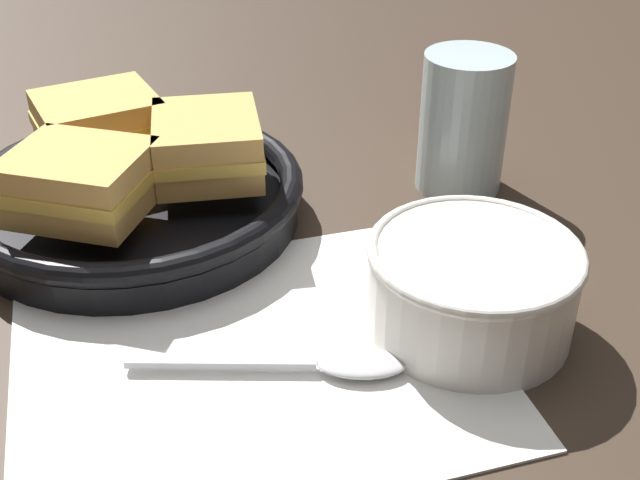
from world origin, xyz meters
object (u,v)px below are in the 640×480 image
object	(u,v)px
sandwich_far_left	(80,182)
spoon	(323,363)
soup_bowl	(472,282)
sandwich_near_right	(98,123)
skillet	(134,198)
sandwich_near_left	(207,145)
drinking_glass	(463,123)

from	to	relation	value
sandwich_far_left	spoon	bearing A→B (deg)	-56.12
soup_bowl	sandwich_near_right	size ratio (longest dim) A/B	1.30
skillet	sandwich_near_right	size ratio (longest dim) A/B	3.22
soup_bowl	sandwich_near_left	size ratio (longest dim) A/B	1.28
soup_bowl	sandwich_near_right	xyz separation A→B (m)	(-0.20, 0.27, 0.03)
sandwich_near_right	drinking_glass	size ratio (longest dim) A/B	0.90
spoon	sandwich_near_left	world-z (taller)	sandwich_near_left
soup_bowl	sandwich_far_left	xyz separation A→B (m)	(-0.22, 0.17, 0.03)
spoon	sandwich_far_left	size ratio (longest dim) A/B	1.35
spoon	sandwich_near_left	size ratio (longest dim) A/B	1.56
skillet	sandwich_near_left	xyz separation A→B (m)	(0.06, -0.01, 0.04)
sandwich_near_left	sandwich_far_left	distance (m)	0.10
spoon	sandwich_near_right	size ratio (longest dim) A/B	1.59
soup_bowl	spoon	bearing A→B (deg)	-174.04
skillet	sandwich_near_left	world-z (taller)	sandwich_near_left
sandwich_near_right	drinking_glass	xyz separation A→B (m)	(0.29, -0.09, -0.01)
soup_bowl	skillet	bearing A→B (deg)	131.38
skillet	spoon	bearing A→B (deg)	-70.08
sandwich_far_left	sandwich_near_left	bearing A→B (deg)	16.58
sandwich_far_left	sandwich_near_right	bearing A→B (deg)	76.58
spoon	drinking_glass	distance (m)	0.28
spoon	sandwich_near_left	bearing A→B (deg)	116.05
drinking_glass	sandwich_near_left	bearing A→B (deg)	175.78
sandwich_near_right	sandwich_far_left	xyz separation A→B (m)	(-0.02, -0.10, 0.00)
soup_bowl	sandwich_near_left	bearing A→B (deg)	122.83
sandwich_near_left	soup_bowl	bearing A→B (deg)	-57.17
soup_bowl	drinking_glass	bearing A→B (deg)	64.05
soup_bowl	drinking_glass	xyz separation A→B (m)	(0.09, 0.18, 0.02)
soup_bowl	drinking_glass	world-z (taller)	drinking_glass
spoon	skillet	world-z (taller)	skillet
soup_bowl	sandwich_far_left	world-z (taller)	sandwich_far_left
spoon	sandwich_near_right	distance (m)	0.30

